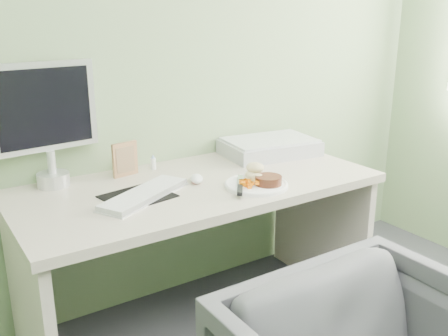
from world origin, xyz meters
TOP-DOWN VIEW (x-y plane):
  - wall_back at (0.00, 2.00)m, footprint 3.50×0.00m
  - desk at (0.00, 1.62)m, footprint 1.60×0.75m
  - plate at (0.18, 1.43)m, footprint 0.27×0.27m
  - steak at (0.22, 1.40)m, footprint 0.15×0.15m
  - potato_pile at (0.21, 1.49)m, footprint 0.14×0.12m
  - carrot_heap at (0.12, 1.42)m, footprint 0.07×0.07m
  - steak_knife at (0.07, 1.41)m, footprint 0.16×0.22m
  - mousepad at (-0.30, 1.60)m, footprint 0.29×0.27m
  - keyboard at (-0.28, 1.57)m, footprint 0.45×0.32m
  - computer_mouse at (-0.01, 1.62)m, footprint 0.09×0.11m
  - photo_frame at (-0.23, 1.88)m, footprint 0.13×0.04m
  - eyedrop_bottle at (-0.08, 1.90)m, footprint 0.03×0.03m
  - scanner at (0.54, 1.81)m, footprint 0.51×0.38m
  - monitor at (-0.55, 1.94)m, footprint 0.44×0.14m

SIDE VIEW (x-z plane):
  - desk at x=0.00m, z-range 0.18..0.91m
  - mousepad at x=-0.30m, z-range 0.73..0.73m
  - plate at x=0.18m, z-range 0.73..0.74m
  - keyboard at x=-0.28m, z-range 0.74..0.76m
  - computer_mouse at x=-0.01m, z-range 0.73..0.76m
  - steak_knife at x=0.07m, z-range 0.75..0.77m
  - steak at x=0.22m, z-range 0.74..0.78m
  - eyedrop_bottle at x=-0.08m, z-range 0.73..0.80m
  - carrot_heap at x=0.12m, z-range 0.74..0.79m
  - scanner at x=0.54m, z-range 0.73..0.80m
  - potato_pile at x=0.21m, z-range 0.74..0.81m
  - photo_frame at x=-0.23m, z-range 0.73..0.89m
  - monitor at x=-0.55m, z-range 0.76..1.29m
  - wall_back at x=0.00m, z-range -0.40..3.10m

